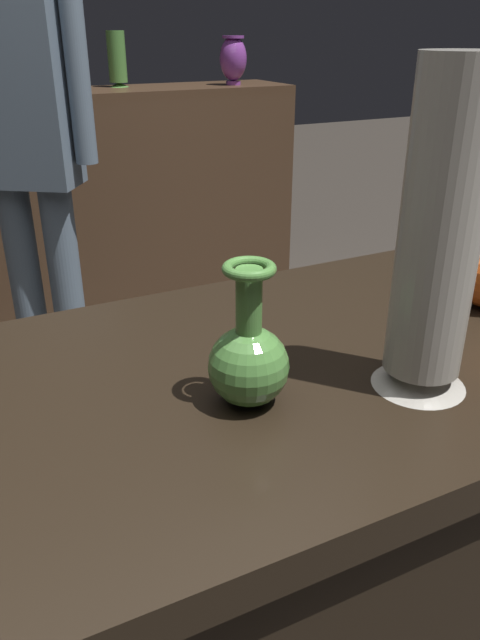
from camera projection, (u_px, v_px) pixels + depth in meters
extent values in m
cube|color=black|center=(234.00, 590.00, 1.04)|extent=(1.10, 0.59, 0.75)
cube|color=black|center=(232.00, 389.00, 0.87)|extent=(1.20, 0.64, 0.05)
cube|color=#422D1E|center=(22.00, 214.00, 2.78)|extent=(2.60, 0.40, 0.95)
cube|color=#422D1E|center=(4.00, 98.00, 2.57)|extent=(2.60, 0.40, 0.04)
sphere|color=#477A38|center=(248.00, 366.00, 0.78)|extent=(0.10, 0.10, 0.10)
cylinder|color=#477A38|center=(249.00, 303.00, 0.74)|extent=(0.03, 0.03, 0.09)
torus|color=#477A38|center=(249.00, 269.00, 0.72)|extent=(0.07, 0.07, 0.01)
cone|color=gray|center=(419.00, 376.00, 0.83)|extent=(0.13, 0.13, 0.03)
cylinder|color=gray|center=(441.00, 226.00, 0.74)|extent=(0.10, 0.10, 0.39)
cone|color=#477A38|center=(119.00, 85.00, 2.82)|extent=(0.09, 0.09, 0.02)
cylinder|color=#477A38|center=(117.00, 57.00, 2.77)|extent=(0.08, 0.08, 0.22)
cylinder|color=#7A388E|center=(233.00, 83.00, 2.93)|extent=(0.07, 0.07, 0.02)
ellipsoid|color=#7A388E|center=(233.00, 59.00, 2.88)|extent=(0.13, 0.13, 0.19)
cylinder|color=#7A388E|center=(233.00, 37.00, 2.84)|extent=(0.10, 0.10, 0.01)
cone|color=#2D429E|center=(0.00, 90.00, 2.61)|extent=(0.08, 0.08, 0.02)
cylinder|color=slate|center=(68.00, 293.00, 2.18)|extent=(0.11, 0.11, 0.77)
cylinder|color=slate|center=(28.00, 291.00, 2.20)|extent=(0.11, 0.11, 0.77)
cube|color=slate|center=(17.00, 86.00, 1.90)|extent=(0.37, 0.33, 0.61)
cylinder|color=slate|center=(78.00, 77.00, 1.86)|extent=(0.07, 0.07, 0.52)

